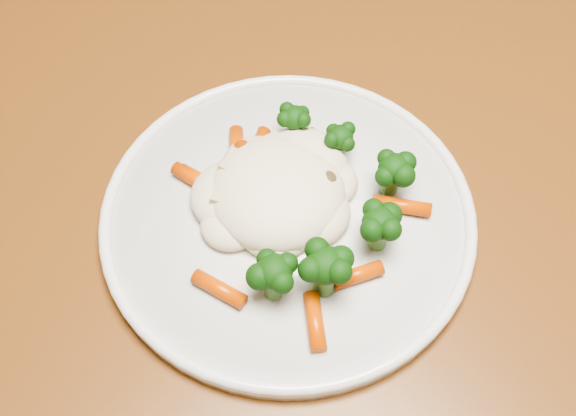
# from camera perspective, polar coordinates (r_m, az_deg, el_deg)

# --- Properties ---
(dining_table) EXTENTS (1.23, 0.92, 0.75)m
(dining_table) POSITION_cam_1_polar(r_m,az_deg,el_deg) (0.69, -10.94, -5.21)
(dining_table) COLOR brown
(dining_table) RESTS_ON ground
(plate) EXTENTS (0.30, 0.30, 0.01)m
(plate) POSITION_cam_1_polar(r_m,az_deg,el_deg) (0.58, 0.00, -0.77)
(plate) COLOR white
(plate) RESTS_ON dining_table
(meal) EXTENTS (0.20, 0.21, 0.05)m
(meal) POSITION_cam_1_polar(r_m,az_deg,el_deg) (0.56, 0.55, 0.98)
(meal) COLOR #F8E9C7
(meal) RESTS_ON plate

